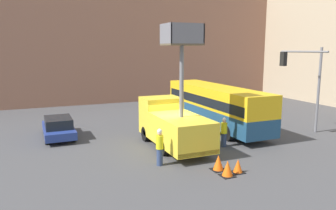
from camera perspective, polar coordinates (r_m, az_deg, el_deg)
ground_plane at (r=20.13m, az=0.60°, el=-7.30°), size 120.00×120.00×0.00m
building_backdrop_far at (r=40.80m, az=-12.27°, el=10.01°), size 44.00×10.00×12.47m
utility_truck at (r=19.65m, az=0.90°, el=-3.10°), size 2.44×6.25×7.23m
city_bus at (r=24.87m, az=8.28°, el=0.25°), size 2.58×11.22×3.13m
traffic_light_pole at (r=24.17m, az=23.01°, el=4.72°), size 3.92×3.67×6.02m
road_worker_near_truck at (r=16.78m, az=-1.46°, el=-7.32°), size 0.38×0.38×1.93m
road_worker_directing at (r=20.25m, az=9.72°, el=-4.67°), size 0.38×0.38×1.81m
traffic_cone_near_truck at (r=16.52m, az=8.77°, el=-9.95°), size 0.67×0.67×0.77m
traffic_cone_mid_road at (r=15.86m, az=10.32°, el=-10.88°), size 0.66×0.66×0.75m
traffic_cone_far_side at (r=16.39m, az=12.09°, el=-10.41°), size 0.58×0.58×0.66m
parked_car_curbside at (r=23.12m, az=-18.54°, el=-3.71°), size 1.90×4.46×1.41m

